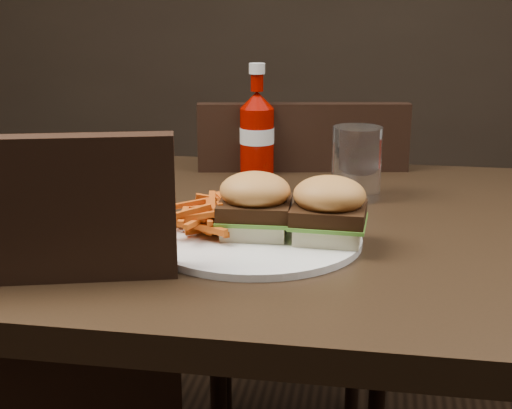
% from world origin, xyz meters
% --- Properties ---
extents(dining_table, '(1.20, 0.80, 0.04)m').
position_xyz_m(dining_table, '(0.00, 0.00, 0.73)').
color(dining_table, black).
rests_on(dining_table, ground).
extents(chair_far, '(0.49, 0.49, 0.04)m').
position_xyz_m(chair_far, '(0.03, 0.50, 0.43)').
color(chair_far, black).
rests_on(chair_far, ground).
extents(plate, '(0.29, 0.29, 0.01)m').
position_xyz_m(plate, '(0.04, -0.11, 0.76)').
color(plate, white).
rests_on(plate, dining_table).
extents(sandwich_half_a, '(0.09, 0.08, 0.02)m').
position_xyz_m(sandwich_half_a, '(0.04, -0.11, 0.77)').
color(sandwich_half_a, beige).
rests_on(sandwich_half_a, plate).
extents(sandwich_half_b, '(0.09, 0.08, 0.02)m').
position_xyz_m(sandwich_half_b, '(0.14, -0.11, 0.77)').
color(sandwich_half_b, beige).
rests_on(sandwich_half_b, plate).
extents(fries_pile, '(0.13, 0.13, 0.04)m').
position_xyz_m(fries_pile, '(-0.01, -0.11, 0.78)').
color(fries_pile, '#BA4D12').
rests_on(fries_pile, plate).
extents(ketchup_bottle, '(0.08, 0.08, 0.13)m').
position_xyz_m(ketchup_bottle, '(-0.02, 0.28, 0.81)').
color(ketchup_bottle, '#870700').
rests_on(ketchup_bottle, dining_table).
extents(tumbler, '(0.10, 0.10, 0.13)m').
position_xyz_m(tumbler, '(0.17, 0.14, 0.81)').
color(tumbler, white).
rests_on(tumbler, dining_table).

